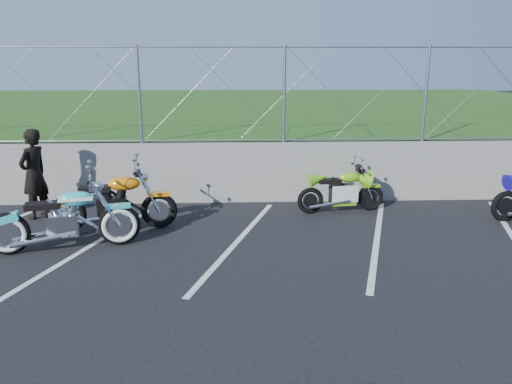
{
  "coord_description": "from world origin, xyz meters",
  "views": [
    {
      "loc": [
        -0.03,
        -7.04,
        2.97
      ],
      "look_at": [
        0.32,
        1.3,
        0.78
      ],
      "focal_mm": 35.0,
      "sensor_mm": 36.0,
      "label": 1
    }
  ],
  "objects_px": {
    "naked_orange": "(115,204)",
    "person_standing": "(34,174)",
    "cruiser_turquoise": "(66,221)",
    "sportbike_green": "(342,193)"
  },
  "relations": [
    {
      "from": "naked_orange",
      "to": "person_standing",
      "type": "xyz_separation_m",
      "value": [
        -1.71,
        0.84,
        0.39
      ]
    },
    {
      "from": "cruiser_turquoise",
      "to": "person_standing",
      "type": "height_order",
      "value": "person_standing"
    },
    {
      "from": "naked_orange",
      "to": "sportbike_green",
      "type": "height_order",
      "value": "naked_orange"
    },
    {
      "from": "cruiser_turquoise",
      "to": "person_standing",
      "type": "distance_m",
      "value": 2.16
    },
    {
      "from": "person_standing",
      "to": "naked_orange",
      "type": "bearing_deg",
      "value": 86.3
    },
    {
      "from": "cruiser_turquoise",
      "to": "naked_orange",
      "type": "height_order",
      "value": "cruiser_turquoise"
    },
    {
      "from": "person_standing",
      "to": "cruiser_turquoise",
      "type": "bearing_deg",
      "value": 55.12
    },
    {
      "from": "cruiser_turquoise",
      "to": "naked_orange",
      "type": "xyz_separation_m",
      "value": [
        0.56,
        0.95,
        0.01
      ]
    },
    {
      "from": "cruiser_turquoise",
      "to": "person_standing",
      "type": "relative_size",
      "value": 1.36
    },
    {
      "from": "cruiser_turquoise",
      "to": "sportbike_green",
      "type": "bearing_deg",
      "value": 8.39
    }
  ]
}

